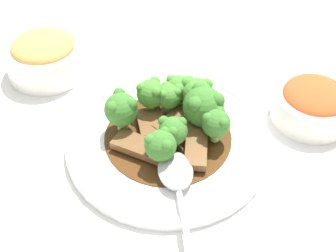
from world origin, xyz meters
TOP-DOWN VIEW (x-y plane):
  - ground_plane at (0.00, 0.00)m, footprint 4.00×4.00m
  - main_plate at (0.00, 0.00)m, footprint 0.26×0.26m
  - beef_strip_0 at (-0.04, 0.02)m, footprint 0.03×0.07m
  - beef_strip_1 at (-0.01, -0.04)m, footprint 0.07×0.05m
  - beef_strip_2 at (0.01, 0.03)m, footprint 0.06×0.06m
  - beef_strip_3 at (0.02, -0.01)m, footprint 0.07×0.05m
  - broccoli_floret_0 at (0.03, 0.04)m, footprint 0.04×0.04m
  - broccoli_floret_1 at (0.04, 0.02)m, footprint 0.03×0.03m
  - broccoli_floret_2 at (0.06, -0.02)m, footprint 0.04×0.04m
  - broccoli_floret_3 at (0.02, -0.06)m, footprint 0.04×0.04m
  - broccoli_floret_4 at (0.04, -0.03)m, footprint 0.05×0.05m
  - broccoli_floret_5 at (-0.01, -0.01)m, footprint 0.04×0.04m
  - broccoli_floret_6 at (-0.04, -0.01)m, footprint 0.04×0.04m
  - broccoli_floret_7 at (-0.01, 0.06)m, footprint 0.04×0.04m
  - broccoli_floret_8 at (0.06, 0.01)m, footprint 0.04×0.04m
  - serving_spoon at (-0.08, -0.05)m, footprint 0.21×0.14m
  - side_bowl_kimchi at (0.13, -0.16)m, footprint 0.11×0.11m
  - side_bowl_appetizer at (0.06, 0.23)m, footprint 0.12×0.12m

SIDE VIEW (x-z plane):
  - ground_plane at x=0.00m, z-range 0.00..0.00m
  - main_plate at x=0.00m, z-range 0.00..0.02m
  - beef_strip_2 at x=0.01m, z-range 0.02..0.03m
  - beef_strip_3 at x=0.02m, z-range 0.02..0.03m
  - beef_strip_0 at x=-0.04m, z-range 0.02..0.03m
  - beef_strip_1 at x=-0.01m, z-range 0.02..0.03m
  - serving_spoon at x=-0.08m, z-range 0.02..0.03m
  - side_bowl_kimchi at x=0.13m, z-range 0.00..0.05m
  - side_bowl_appetizer at x=0.06m, z-range 0.00..0.06m
  - broccoli_floret_5 at x=-0.01m, z-range 0.02..0.07m
  - broccoli_floret_8 at x=0.06m, z-range 0.02..0.07m
  - broccoli_floret_1 at x=0.04m, z-range 0.02..0.07m
  - broccoli_floret_6 at x=-0.04m, z-range 0.02..0.07m
  - broccoli_floret_2 at x=0.06m, z-range 0.02..0.07m
  - broccoli_floret_3 at x=0.02m, z-range 0.02..0.07m
  - broccoli_floret_4 at x=0.04m, z-range 0.02..0.08m
  - broccoli_floret_0 at x=0.03m, z-range 0.03..0.08m
  - broccoli_floret_7 at x=-0.01m, z-range 0.03..0.08m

